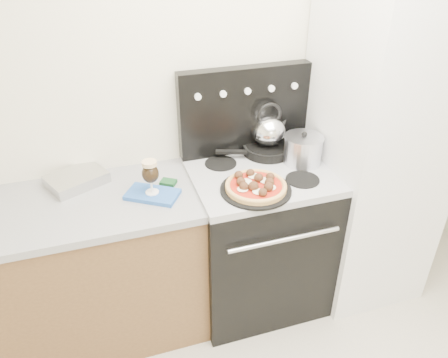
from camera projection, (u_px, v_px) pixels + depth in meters
name	position (u px, v px, depth m)	size (l,w,h in m)	color
room_shell	(340.00, 216.00, 1.47)	(3.52, 3.01, 2.52)	beige
base_cabinet	(66.00, 278.00, 2.37)	(1.45, 0.60, 0.86)	brown
countertop	(48.00, 211.00, 2.14)	(1.48, 0.63, 0.04)	gray
stove_body	(257.00, 240.00, 2.63)	(0.76, 0.65, 0.88)	black
cooktop	(260.00, 175.00, 2.39)	(0.76, 0.65, 0.04)	#ADADB2
backguard	(244.00, 110.00, 2.48)	(0.76, 0.08, 0.50)	black
fridge	(374.00, 151.00, 2.53)	(0.64, 0.68, 1.90)	silver
foil_sheet	(77.00, 179.00, 2.30)	(0.29, 0.21, 0.06)	silver
oven_mitt	(152.00, 194.00, 2.20)	(0.26, 0.15, 0.02)	#295BB1
beer_glass	(151.00, 177.00, 2.15)	(0.09, 0.09, 0.18)	black
pizza_pan	(256.00, 190.00, 2.22)	(0.36, 0.36, 0.01)	black
pizza	(256.00, 185.00, 2.20)	(0.31, 0.31, 0.04)	#CF914B
skillet	(267.00, 149.00, 2.56)	(0.29, 0.29, 0.05)	black
tea_kettle	(269.00, 128.00, 2.49)	(0.20, 0.20, 0.22)	silver
stock_pot	(303.00, 150.00, 2.43)	(0.21, 0.21, 0.15)	silver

